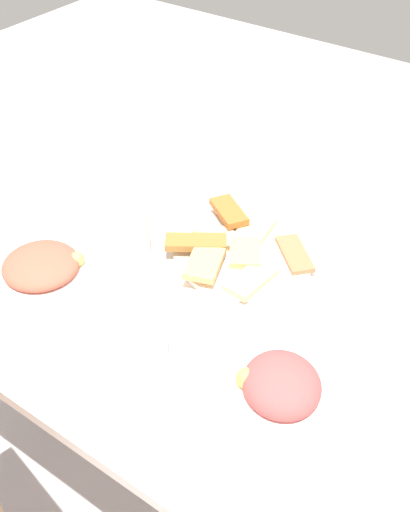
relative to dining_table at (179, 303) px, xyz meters
name	(u,v)px	position (x,y,z in m)	size (l,w,h in m)	color
ground_plane	(185,471)	(0.00, 0.00, -0.64)	(6.00, 6.00, 0.00)	#ADA6A7
dining_table	(179,303)	(0.00, 0.00, 0.00)	(1.23, 0.81, 0.71)	silver
pide_platter	(241,249)	(-0.06, -0.14, 0.09)	(0.31, 0.32, 0.04)	white
salad_plate_greens	(281,387)	(-0.32, 0.14, 0.10)	(0.23, 0.23, 0.06)	white
salad_plate_rice	(42,267)	(0.23, 0.15, 0.09)	(0.22, 0.22, 0.05)	white
soda_can	(134,232)	(0.11, 0.00, 0.14)	(0.07, 0.07, 0.12)	silver
drinking_glass	(145,343)	(-0.09, 0.21, 0.12)	(0.08, 0.08, 0.09)	silver
paper_napkin	(384,311)	(-0.38, -0.15, 0.08)	(0.16, 0.16, 0.00)	white
fork	(388,305)	(-0.38, -0.17, 0.08)	(0.17, 0.02, 0.01)	silver
spoon	(380,315)	(-0.38, -0.13, 0.08)	(0.16, 0.01, 0.01)	silver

